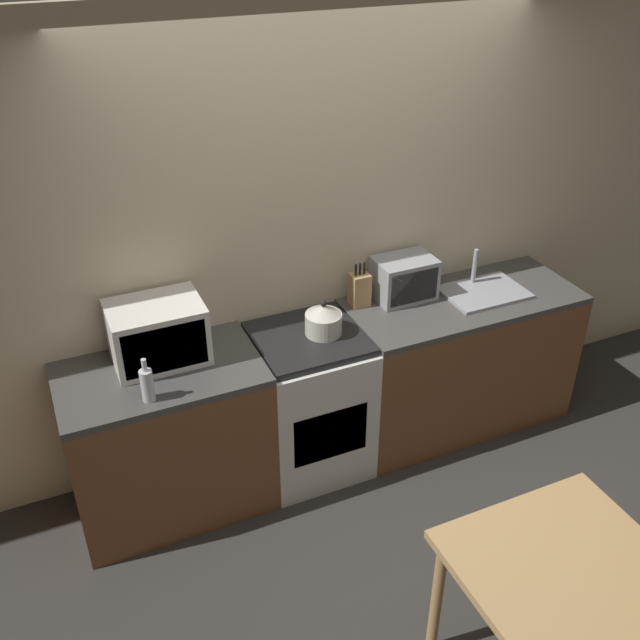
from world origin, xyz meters
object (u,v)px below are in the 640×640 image
Objects in this scene: bottle at (147,384)px; dining_table at (561,582)px; kettle at (323,319)px; stove_range at (309,401)px; toaster_oven at (404,278)px; microwave at (158,333)px.

dining_table is (1.28, -1.50, -0.34)m from bottle.
bottle is 2.00m from dining_table.
kettle is at bearing 11.34° from bottle.
kettle reaches higher than stove_range.
bottle reaches higher than dining_table.
dining_table is (0.36, -1.71, 0.20)m from stove_range.
bottle is at bearing -167.14° from stove_range.
toaster_oven is at bearing 13.09° from bottle.
bottle is 0.67× the size of toaster_oven.
bottle is at bearing 130.41° from dining_table.
kettle reaches higher than dining_table.
bottle is (-0.92, -0.21, 0.54)m from stove_range.
microwave is 0.57× the size of dining_table.
bottle reaches higher than stove_range.
microwave is (-0.79, 0.11, 0.61)m from stove_range.
stove_range is 1.00m from microwave.
toaster_oven reaches higher than stove_range.
toaster_oven is 0.42× the size of dining_table.
toaster_oven is at bearing 1.99° from microwave.
toaster_oven is (0.60, 0.17, 0.04)m from kettle.
bottle is at bearing -166.91° from toaster_oven.
microwave is 2.02× the size of bottle.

